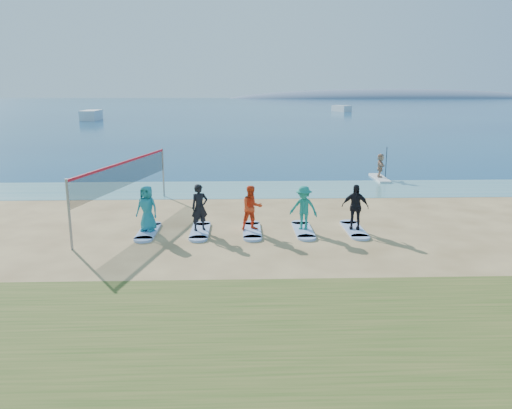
{
  "coord_description": "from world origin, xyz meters",
  "views": [
    {
      "loc": [
        -2.0,
        -16.76,
        5.44
      ],
      "look_at": [
        -1.34,
        2.0,
        1.1
      ],
      "focal_mm": 35.0,
      "sensor_mm": 36.0,
      "label": 1
    }
  ],
  "objects_px": {
    "surfboard_3": "(303,230)",
    "student_3": "(304,208)",
    "surfboard_0": "(148,232)",
    "surfboard_1": "(200,231)",
    "boat_offshore_a": "(92,120)",
    "student_1": "(200,207)",
    "boat_offshore_b": "(341,112)",
    "surfboard_2": "(252,231)",
    "student_2": "(252,208)",
    "paddleboarder": "(380,165)",
    "volleyball_net": "(125,174)",
    "surfboard_4": "(354,230)",
    "student_4": "(355,207)",
    "paddleboard": "(380,178)",
    "student_0": "(147,208)"
  },
  "relations": [
    {
      "from": "boat_offshore_b",
      "to": "student_4",
      "type": "relative_size",
      "value": 3.43
    },
    {
      "from": "paddleboard",
      "to": "surfboard_2",
      "type": "relative_size",
      "value": 1.36
    },
    {
      "from": "student_4",
      "to": "paddleboarder",
      "type": "bearing_deg",
      "value": 86.82
    },
    {
      "from": "surfboard_0",
      "to": "surfboard_3",
      "type": "distance_m",
      "value": 6.06
    },
    {
      "from": "surfboard_0",
      "to": "student_2",
      "type": "relative_size",
      "value": 1.26
    },
    {
      "from": "surfboard_3",
      "to": "surfboard_4",
      "type": "height_order",
      "value": "same"
    },
    {
      "from": "boat_offshore_a",
      "to": "student_1",
      "type": "relative_size",
      "value": 3.99
    },
    {
      "from": "volleyball_net",
      "to": "surfboard_4",
      "type": "bearing_deg",
      "value": -14.3
    },
    {
      "from": "paddleboarder",
      "to": "surfboard_3",
      "type": "height_order",
      "value": "paddleboarder"
    },
    {
      "from": "paddleboard",
      "to": "paddleboarder",
      "type": "xyz_separation_m",
      "value": [
        0.0,
        0.0,
        0.79
      ]
    },
    {
      "from": "paddleboard",
      "to": "student_4",
      "type": "bearing_deg",
      "value": -108.46
    },
    {
      "from": "surfboard_2",
      "to": "student_2",
      "type": "bearing_deg",
      "value": 0.0
    },
    {
      "from": "surfboard_2",
      "to": "surfboard_3",
      "type": "relative_size",
      "value": 1.0
    },
    {
      "from": "boat_offshore_a",
      "to": "surfboard_4",
      "type": "xyz_separation_m",
      "value": [
        31.16,
        -73.68,
        0.04
      ]
    },
    {
      "from": "surfboard_4",
      "to": "surfboard_0",
      "type": "bearing_deg",
      "value": 180.0
    },
    {
      "from": "surfboard_0",
      "to": "student_1",
      "type": "xyz_separation_m",
      "value": [
        2.02,
        0.0,
        0.95
      ]
    },
    {
      "from": "boat_offshore_b",
      "to": "surfboard_3",
      "type": "relative_size",
      "value": 2.76
    },
    {
      "from": "paddleboard",
      "to": "student_4",
      "type": "relative_size",
      "value": 1.69
    },
    {
      "from": "paddleboard",
      "to": "surfboard_2",
      "type": "height_order",
      "value": "paddleboard"
    },
    {
      "from": "paddleboard",
      "to": "student_4",
      "type": "height_order",
      "value": "student_4"
    },
    {
      "from": "paddleboarder",
      "to": "boat_offshore_b",
      "type": "relative_size",
      "value": 0.24
    },
    {
      "from": "student_2",
      "to": "student_3",
      "type": "xyz_separation_m",
      "value": [
        2.02,
        0.0,
        -0.01
      ]
    },
    {
      "from": "student_3",
      "to": "volleyball_net",
      "type": "bearing_deg",
      "value": -173.26
    },
    {
      "from": "boat_offshore_b",
      "to": "student_3",
      "type": "distance_m",
      "value": 110.18
    },
    {
      "from": "paddleboarder",
      "to": "student_2",
      "type": "height_order",
      "value": "student_2"
    },
    {
      "from": "paddleboard",
      "to": "student_1",
      "type": "xyz_separation_m",
      "value": [
        -10.29,
        -11.5,
        0.94
      ]
    },
    {
      "from": "surfboard_0",
      "to": "student_4",
      "type": "height_order",
      "value": "student_4"
    },
    {
      "from": "boat_offshore_b",
      "to": "surfboard_2",
      "type": "distance_m",
      "value": 110.63
    },
    {
      "from": "surfboard_0",
      "to": "surfboard_4",
      "type": "bearing_deg",
      "value": 0.0
    },
    {
      "from": "volleyball_net",
      "to": "student_4",
      "type": "relative_size",
      "value": 5.02
    },
    {
      "from": "boat_offshore_a",
      "to": "surfboard_2",
      "type": "relative_size",
      "value": 3.29
    },
    {
      "from": "paddleboarder",
      "to": "boat_offshore_b",
      "type": "xyz_separation_m",
      "value": [
        17.14,
        96.17,
        -0.85
      ]
    },
    {
      "from": "surfboard_2",
      "to": "student_4",
      "type": "distance_m",
      "value": 4.14
    },
    {
      "from": "surfboard_2",
      "to": "student_3",
      "type": "xyz_separation_m",
      "value": [
        2.02,
        0.0,
        0.9
      ]
    },
    {
      "from": "student_0",
      "to": "student_3",
      "type": "height_order",
      "value": "student_0"
    },
    {
      "from": "surfboard_1",
      "to": "student_1",
      "type": "height_order",
      "value": "student_1"
    },
    {
      "from": "surfboard_0",
      "to": "student_3",
      "type": "bearing_deg",
      "value": 0.0
    },
    {
      "from": "paddleboarder",
      "to": "surfboard_2",
      "type": "bearing_deg",
      "value": 155.37
    },
    {
      "from": "surfboard_3",
      "to": "surfboard_4",
      "type": "distance_m",
      "value": 2.02
    },
    {
      "from": "surfboard_3",
      "to": "student_3",
      "type": "height_order",
      "value": "student_3"
    },
    {
      "from": "surfboard_4",
      "to": "paddleboarder",
      "type": "bearing_deg",
      "value": 69.8
    },
    {
      "from": "surfboard_0",
      "to": "surfboard_2",
      "type": "height_order",
      "value": "same"
    },
    {
      "from": "student_3",
      "to": "surfboard_4",
      "type": "height_order",
      "value": "student_3"
    },
    {
      "from": "student_3",
      "to": "student_4",
      "type": "bearing_deg",
      "value": 24.72
    },
    {
      "from": "student_3",
      "to": "surfboard_1",
      "type": "bearing_deg",
      "value": -155.28
    },
    {
      "from": "paddleboarder",
      "to": "paddleboard",
      "type": "bearing_deg",
      "value": 0.0
    },
    {
      "from": "boat_offshore_b",
      "to": "surfboard_2",
      "type": "bearing_deg",
      "value": -123.1
    },
    {
      "from": "paddleboard",
      "to": "boat_offshore_b",
      "type": "height_order",
      "value": "boat_offshore_b"
    },
    {
      "from": "volleyball_net",
      "to": "surfboard_4",
      "type": "xyz_separation_m",
      "value": [
        9.4,
        -2.39,
        -1.86
      ]
    },
    {
      "from": "surfboard_0",
      "to": "surfboard_1",
      "type": "xyz_separation_m",
      "value": [
        2.02,
        0.0,
        0.0
      ]
    }
  ]
}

